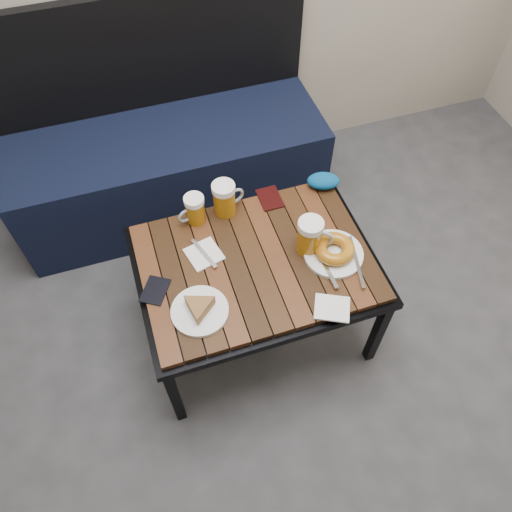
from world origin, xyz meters
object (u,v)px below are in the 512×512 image
object	(u,v)px
cafe_table	(256,268)
beer_mug_left	(195,209)
beer_mug_centre	(225,198)
passport_navy	(155,290)
passport_burgundy	(270,198)
plate_pie	(199,309)
beer_mug_right	(310,236)
knit_pouch	(323,181)
bench	(169,160)
plate_bagel	(334,251)

from	to	relation	value
cafe_table	beer_mug_left	distance (m)	0.31
beer_mug_centre	passport_navy	bearing A→B (deg)	-154.30
beer_mug_left	passport_burgundy	xyz separation A→B (m)	(0.30, 0.01, -0.06)
cafe_table	plate_pie	world-z (taller)	plate_pie
cafe_table	beer_mug_right	world-z (taller)	beer_mug_right
cafe_table	beer_mug_right	distance (m)	0.23
plate_pie	cafe_table	bearing A→B (deg)	30.04
beer_mug_centre	knit_pouch	size ratio (longest dim) A/B	1.09
passport_navy	passport_burgundy	bearing A→B (deg)	60.23
bench	beer_mug_right	world-z (taller)	bench
plate_bagel	knit_pouch	world-z (taller)	plate_bagel
cafe_table	passport_burgundy	size ratio (longest dim) A/B	7.30
passport_burgundy	knit_pouch	world-z (taller)	knit_pouch
bench	beer_mug_centre	xyz separation A→B (m)	(0.13, -0.55, 0.27)
plate_pie	beer_mug_centre	bearing A→B (deg)	62.91
beer_mug_centre	beer_mug_right	xyz separation A→B (m)	(0.23, -0.26, 0.00)
plate_pie	plate_bagel	xyz separation A→B (m)	(0.50, 0.08, 0.00)
cafe_table	plate_pie	size ratio (longest dim) A/B	4.44
beer_mug_right	knit_pouch	xyz separation A→B (m)	(0.17, 0.27, -0.04)
bench	plate_pie	distance (m)	0.97
beer_mug_left	passport_burgundy	world-z (taller)	beer_mug_left
beer_mug_left	passport_navy	world-z (taller)	beer_mug_left
beer_mug_right	plate_bagel	distance (m)	0.10
beer_mug_right	plate_bagel	xyz separation A→B (m)	(0.07, -0.06, -0.05)
plate_pie	knit_pouch	bearing A→B (deg)	33.63
beer_mug_centre	cafe_table	bearing A→B (deg)	-95.71
beer_mug_centre	plate_pie	xyz separation A→B (m)	(-0.20, -0.39, -0.05)
bench	passport_navy	bearing A→B (deg)	-103.52
cafe_table	beer_mug_centre	world-z (taller)	beer_mug_centre
bench	beer_mug_left	distance (m)	0.61
cafe_table	plate_bagel	bearing A→B (deg)	-13.10
beer_mug_left	passport_navy	size ratio (longest dim) A/B	1.10
bench	passport_burgundy	bearing A→B (deg)	-60.63
passport_navy	beer_mug_centre	bearing A→B (deg)	71.31
beer_mug_right	plate_bagel	world-z (taller)	beer_mug_right
beer_mug_centre	passport_burgundy	xyz separation A→B (m)	(0.18, 0.01, -0.07)
bench	plate_pie	xyz separation A→B (m)	(-0.07, -0.94, 0.22)
cafe_table	knit_pouch	world-z (taller)	knit_pouch
bench	knit_pouch	distance (m)	0.79
beer_mug_right	knit_pouch	bearing A→B (deg)	79.28
cafe_table	beer_mug_right	size ratio (longest dim) A/B	5.89
passport_navy	knit_pouch	distance (m)	0.77
beer_mug_centre	knit_pouch	xyz separation A→B (m)	(0.40, 0.01, -0.04)
passport_navy	knit_pouch	bearing A→B (deg)	52.44
beer_mug_right	plate_bagel	size ratio (longest dim) A/B	0.52
beer_mug_centre	beer_mug_right	bearing A→B (deg)	-62.44
plate_bagel	knit_pouch	xyz separation A→B (m)	(0.09, 0.32, 0.00)
passport_navy	beer_mug_right	bearing A→B (deg)	32.28
cafe_table	plate_pie	xyz separation A→B (m)	(-0.24, -0.14, 0.07)
plate_pie	knit_pouch	world-z (taller)	knit_pouch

